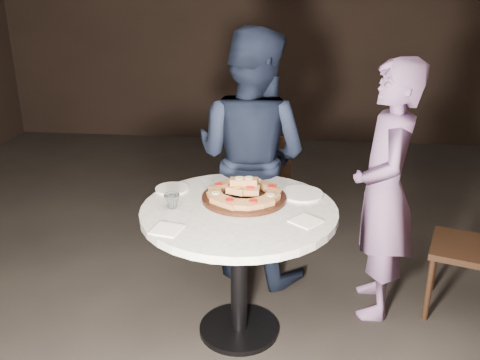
% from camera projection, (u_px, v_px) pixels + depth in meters
% --- Properties ---
extents(floor, '(7.00, 7.00, 0.00)m').
position_uv_depth(floor, '(236.00, 321.00, 3.00)').
color(floor, black).
rests_on(floor, ground).
extents(table, '(1.05, 1.05, 0.74)m').
position_uv_depth(table, '(239.00, 233.00, 2.71)').
color(table, black).
rests_on(table, ground).
extents(serving_board, '(0.53, 0.53, 0.02)m').
position_uv_depth(serving_board, '(244.00, 198.00, 2.75)').
color(serving_board, black).
rests_on(serving_board, table).
extents(focaccia_pile, '(0.39, 0.39, 0.10)m').
position_uv_depth(focaccia_pile, '(244.00, 191.00, 2.74)').
color(focaccia_pile, '#A87141').
rests_on(focaccia_pile, serving_board).
extents(plate_left, '(0.22, 0.22, 0.01)m').
position_uv_depth(plate_left, '(172.00, 189.00, 2.88)').
color(plate_left, white).
rests_on(plate_left, table).
extents(plate_right, '(0.28, 0.28, 0.01)m').
position_uv_depth(plate_right, '(302.00, 194.00, 2.81)').
color(plate_right, white).
rests_on(plate_right, table).
extents(water_glass, '(0.08, 0.08, 0.07)m').
position_uv_depth(water_glass, '(172.00, 201.00, 2.65)').
color(water_glass, silver).
rests_on(water_glass, table).
extents(napkin_near, '(0.15, 0.15, 0.01)m').
position_uv_depth(napkin_near, '(167.00, 229.00, 2.43)').
color(napkin_near, white).
rests_on(napkin_near, table).
extents(napkin_far, '(0.17, 0.17, 0.01)m').
position_uv_depth(napkin_far, '(306.00, 221.00, 2.51)').
color(napkin_far, white).
rests_on(napkin_far, table).
extents(chair_far, '(0.48, 0.49, 0.80)m').
position_uv_depth(chair_far, '(260.00, 180.00, 3.78)').
color(chair_far, black).
rests_on(chair_far, ground).
extents(diner_navy, '(0.93, 0.85, 1.56)m').
position_uv_depth(diner_navy, '(251.00, 157.00, 3.26)').
color(diner_navy, black).
rests_on(diner_navy, ground).
extents(diner_teal, '(0.36, 0.54, 1.44)m').
position_uv_depth(diner_teal, '(384.00, 192.00, 2.88)').
color(diner_teal, slate).
rests_on(diner_teal, ground).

